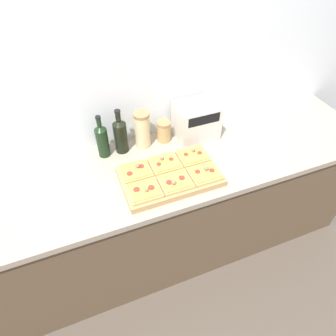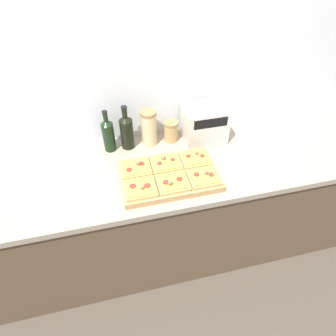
# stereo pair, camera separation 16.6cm
# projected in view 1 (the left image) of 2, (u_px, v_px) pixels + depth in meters

# --- Properties ---
(ground_plane) EXTENTS (12.00, 12.00, 0.00)m
(ground_plane) POSITION_uv_depth(u_px,v_px,m) (189.00, 280.00, 2.18)
(ground_plane) COLOR #4C4238
(wall_back) EXTENTS (6.00, 0.06, 2.50)m
(wall_back) POSITION_uv_depth(u_px,v_px,m) (152.00, 80.00, 1.76)
(wall_back) COLOR silver
(wall_back) RESTS_ON ground_plane
(kitchen_counter) EXTENTS (2.63, 0.67, 0.89)m
(kitchen_counter) POSITION_uv_depth(u_px,v_px,m) (173.00, 209.00, 2.09)
(kitchen_counter) COLOR brown
(kitchen_counter) RESTS_ON ground_plane
(cutting_board) EXTENTS (0.54, 0.33, 0.04)m
(cutting_board) POSITION_uv_depth(u_px,v_px,m) (170.00, 176.00, 1.67)
(cutting_board) COLOR tan
(cutting_board) RESTS_ON kitchen_counter
(pizza_slice_back_left) EXTENTS (0.17, 0.15, 0.05)m
(pizza_slice_back_left) POSITION_uv_depth(u_px,v_px,m) (136.00, 171.00, 1.66)
(pizza_slice_back_left) COLOR tan
(pizza_slice_back_left) RESTS_ON cutting_board
(pizza_slice_back_center) EXTENTS (0.17, 0.15, 0.05)m
(pizza_slice_back_center) POSITION_uv_depth(u_px,v_px,m) (165.00, 163.00, 1.70)
(pizza_slice_back_center) COLOR tan
(pizza_slice_back_center) RESTS_ON cutting_board
(pizza_slice_back_right) EXTENTS (0.17, 0.15, 0.05)m
(pizza_slice_back_right) POSITION_uv_depth(u_px,v_px,m) (193.00, 156.00, 1.75)
(pizza_slice_back_right) COLOR tan
(pizza_slice_back_right) RESTS_ON cutting_board
(pizza_slice_front_left) EXTENTS (0.17, 0.15, 0.05)m
(pizza_slice_front_left) POSITION_uv_depth(u_px,v_px,m) (144.00, 191.00, 1.55)
(pizza_slice_front_left) COLOR tan
(pizza_slice_front_left) RESTS_ON cutting_board
(pizza_slice_front_center) EXTENTS (0.17, 0.15, 0.05)m
(pizza_slice_front_center) POSITION_uv_depth(u_px,v_px,m) (175.00, 182.00, 1.60)
(pizza_slice_front_center) COLOR tan
(pizza_slice_front_center) RESTS_ON cutting_board
(pizza_slice_front_right) EXTENTS (0.17, 0.15, 0.05)m
(pizza_slice_front_right) POSITION_uv_depth(u_px,v_px,m) (205.00, 173.00, 1.64)
(pizza_slice_front_right) COLOR tan
(pizza_slice_front_right) RESTS_ON cutting_board
(olive_oil_bottle) EXTENTS (0.07, 0.07, 0.28)m
(olive_oil_bottle) POSITION_uv_depth(u_px,v_px,m) (102.00, 140.00, 1.76)
(olive_oil_bottle) COLOR black
(olive_oil_bottle) RESTS_ON kitchen_counter
(wine_bottle) EXTENTS (0.08, 0.08, 0.29)m
(wine_bottle) POSITION_uv_depth(u_px,v_px,m) (120.00, 135.00, 1.78)
(wine_bottle) COLOR black
(wine_bottle) RESTS_ON kitchen_counter
(grain_jar_tall) EXTENTS (0.10, 0.10, 0.24)m
(grain_jar_tall) POSITION_uv_depth(u_px,v_px,m) (142.00, 130.00, 1.82)
(grain_jar_tall) COLOR beige
(grain_jar_tall) RESTS_ON kitchen_counter
(grain_jar_short) EXTENTS (0.09, 0.09, 0.14)m
(grain_jar_short) POSITION_uv_depth(u_px,v_px,m) (164.00, 131.00, 1.89)
(grain_jar_short) COLOR tan
(grain_jar_short) RESTS_ON kitchen_counter
(toaster_oven) EXTENTS (0.28, 0.21, 0.23)m
(toaster_oven) POSITION_uv_depth(u_px,v_px,m) (196.00, 121.00, 1.89)
(toaster_oven) COLOR beige
(toaster_oven) RESTS_ON kitchen_counter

